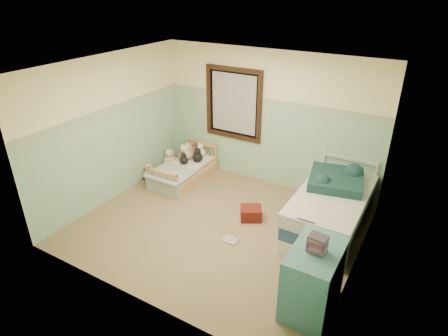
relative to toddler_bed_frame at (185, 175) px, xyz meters
The scene contains 33 objects.
floor 1.74m from the toddler_bed_frame, 37.27° to the right, with size 4.20×3.60×0.02m, color brown.
ceiling 2.98m from the toddler_bed_frame, 37.27° to the right, with size 4.20×3.60×0.02m, color silver.
wall_back 1.95m from the toddler_bed_frame, 28.53° to the left, with size 4.20×0.04×2.50m, color beige.
wall_front 3.37m from the toddler_bed_frame, 64.17° to the right, with size 4.20×0.04×2.50m, color beige.
wall_left 1.72m from the toddler_bed_frame, 124.45° to the right, with size 0.04×3.60×2.50m, color beige.
wall_right 3.82m from the toddler_bed_frame, 16.79° to the right, with size 0.04×3.60×2.50m, color beige.
wainscot_mint 1.70m from the toddler_bed_frame, 28.04° to the left, with size 4.20×0.01×1.50m, color #81B088.
border_strip 2.16m from the toddler_bed_frame, 28.04° to the left, with size 4.20×0.01×0.15m, color #5B825E.
window_frame 1.68m from the toddler_bed_frame, 46.24° to the left, with size 1.16×0.06×1.36m, color black.
window_blinds 1.68m from the toddler_bed_frame, 46.65° to the left, with size 0.92×0.01×1.12m, color #BABAB1.
toddler_bed_frame is the anchor object (origin of this frame).
toddler_mattress 0.15m from the toddler_bed_frame, ahead, with size 0.63×1.31×0.12m, color white.
patchwork_quilt 0.48m from the toddler_bed_frame, 90.00° to the right, with size 0.74×0.69×0.03m, color #6691B6.
plush_bed_brown 0.61m from the toddler_bed_frame, 106.70° to the left, with size 0.22×0.22×0.22m, color brown.
plush_bed_white 0.59m from the toddler_bed_frame, 84.29° to the left, with size 0.20×0.20×0.20m, color silver.
plush_bed_tan 0.43m from the toddler_bed_frame, 109.65° to the left, with size 0.21×0.21×0.21m, color tan.
plush_bed_dark 0.43m from the toddler_bed_frame, 65.10° to the left, with size 0.20×0.20×0.20m, color black.
plush_floor_cream 0.61m from the toddler_bed_frame, 155.62° to the left, with size 0.29×0.29×0.29m, color beige.
plush_floor_tan 0.69m from the toddler_bed_frame, 145.98° to the right, with size 0.23×0.23×0.23m, color tan.
twin_bed_frame 2.94m from the toddler_bed_frame, ahead, with size 0.94×1.88×0.22m, color white.
twin_boxspring 2.95m from the toddler_bed_frame, ahead, with size 0.94×1.88×0.22m, color navy.
twin_mattress 2.97m from the toddler_bed_frame, ahead, with size 0.98×1.92×0.22m, color beige.
teal_blanket 2.95m from the toddler_bed_frame, ahead, with size 0.80×0.85×0.14m, color #102B30.
dresser 3.74m from the toddler_bed_frame, 30.61° to the right, with size 0.53×0.85×0.85m, color #397076.
book_stack 3.83m from the toddler_bed_frame, 30.91° to the right, with size 0.20×0.15×0.20m, color #503532.
red_pillow 1.84m from the toddler_bed_frame, 18.41° to the right, with size 0.34×0.29×0.21m, color #8C1103.
floor_book 2.16m from the toddler_bed_frame, 35.99° to the right, with size 0.23×0.18×0.02m, color orange.
extra_plush_0 0.35m from the toddler_bed_frame, 136.48° to the left, with size 0.15×0.15×0.15m, color brown.
extra_plush_1 0.41m from the toddler_bed_frame, 123.68° to the left, with size 0.22×0.22×0.22m, color silver.
extra_plush_2 0.50m from the toddler_bed_frame, 112.09° to the left, with size 0.18×0.18×0.18m, color silver.
extra_plush_3 0.30m from the toddler_bed_frame, 126.86° to the left, with size 0.16×0.16×0.16m, color black.
extra_plush_4 0.57m from the toddler_bed_frame, 114.18° to the left, with size 0.18×0.18×0.18m, color silver.
extra_plush_5 0.42m from the toddler_bed_frame, 111.52° to the left, with size 0.17×0.17×0.17m, color silver.
Camera 1 is at (2.64, -4.29, 3.55)m, focal length 30.57 mm.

